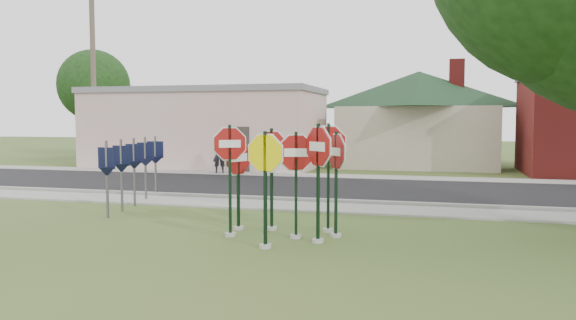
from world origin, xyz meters
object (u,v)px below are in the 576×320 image
(stop_sign_left, at_px, (230,165))
(pedestrian, at_px, (219,155))
(stop_sign_yellow, at_px, (265,174))
(utility_pole_near, at_px, (93,72))
(stop_sign_center, at_px, (296,170))

(stop_sign_left, height_order, pedestrian, stop_sign_left)
(stop_sign_left, bearing_deg, pedestrian, 113.26)
(stop_sign_yellow, relative_size, pedestrian, 1.42)
(stop_sign_yellow, distance_m, utility_pole_near, 20.68)
(stop_sign_center, height_order, pedestrian, stop_sign_center)
(stop_sign_center, relative_size, pedestrian, 1.40)
(stop_sign_left, relative_size, utility_pole_near, 0.27)
(stop_sign_left, xyz_separation_m, pedestrian, (-5.55, 12.92, -0.64))
(pedestrian, bearing_deg, stop_sign_left, 89.39)
(stop_sign_center, relative_size, stop_sign_yellow, 0.99)
(stop_sign_yellow, height_order, stop_sign_left, stop_sign_left)
(stop_sign_left, distance_m, pedestrian, 14.08)
(stop_sign_left, distance_m, utility_pole_near, 19.31)
(stop_sign_yellow, bearing_deg, utility_pole_near, 133.18)
(stop_sign_center, xyz_separation_m, stop_sign_yellow, (-0.35, -1.04, 0.01))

